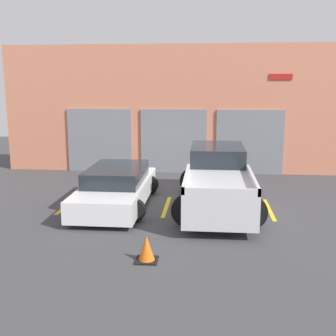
{
  "coord_description": "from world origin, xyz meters",
  "views": [
    {
      "loc": [
        1.2,
        -14.28,
        3.67
      ],
      "look_at": [
        0.0,
        -1.57,
        1.1
      ],
      "focal_mm": 45.0,
      "sensor_mm": 36.0,
      "label": 1
    }
  ],
  "objects": [
    {
      "name": "parking_stripe_centre",
      "position": [
        3.06,
        -2.07,
        0.0
      ],
      "size": [
        0.12,
        2.2,
        0.01
      ],
      "primitive_type": "cube",
      "color": "gold",
      "rests_on": "ground"
    },
    {
      "name": "parking_stripe_far_left",
      "position": [
        -3.06,
        -2.07,
        0.0
      ],
      "size": [
        0.12,
        2.2,
        0.01
      ],
      "primitive_type": "cube",
      "color": "gold",
      "rests_on": "ground"
    },
    {
      "name": "shophouse_building",
      "position": [
        -0.01,
        3.29,
        2.57
      ],
      "size": [
        14.67,
        0.68,
        5.23
      ],
      "color": "#D17A5B",
      "rests_on": "ground"
    },
    {
      "name": "parking_stripe_left",
      "position": [
        0.0,
        -2.07,
        0.0
      ],
      "size": [
        0.12,
        2.2,
        0.01
      ],
      "primitive_type": "cube",
      "color": "gold",
      "rests_on": "ground"
    },
    {
      "name": "sedan_white",
      "position": [
        -1.53,
        -2.03,
        0.57
      ],
      "size": [
        2.22,
        4.71,
        1.19
      ],
      "color": "white",
      "rests_on": "ground"
    },
    {
      "name": "ground_plane",
      "position": [
        0.0,
        0.0,
        0.0
      ],
      "size": [
        28.0,
        28.0,
        0.0
      ],
      "primitive_type": "plane",
      "color": "#3D3D3F"
    },
    {
      "name": "traffic_cone",
      "position": [
        -0.03,
        -6.05,
        0.25
      ],
      "size": [
        0.47,
        0.47,
        0.55
      ],
      "color": "black",
      "rests_on": "ground"
    },
    {
      "name": "pickup_truck",
      "position": [
        1.53,
        -1.78,
        0.81
      ],
      "size": [
        2.48,
        5.48,
        1.67
      ],
      "color": "silver",
      "rests_on": "ground"
    }
  ]
}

